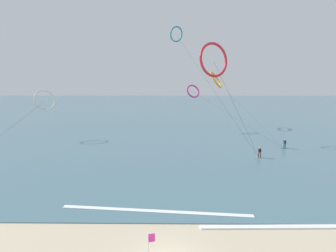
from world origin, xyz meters
TOP-DOWN VIEW (x-y plane):
  - sea_water at (0.00, 104.68)m, footprint 400.00×200.00m
  - surfer_coral at (14.57, 23.33)m, footprint 1.40×0.60m
  - surfer_emerald at (21.13, 28.97)m, footprint 1.40×0.67m
  - kite_teal at (1.57, 38.09)m, footprint 14.57×16.09m
  - kite_crimson at (5.75, 17.17)m, footprint 10.97×7.66m
  - kite_ivory at (-25.98, 36.64)m, footprint 4.04×30.94m
  - kite_magenta at (5.88, 46.01)m, footprint 17.27×18.72m
  - kite_amber at (12.50, 52.36)m, footprint 11.14×26.45m
  - beach_flag at (-0.98, 0.11)m, footprint 0.47×0.15m
  - wave_crest_near at (10.22, 4.28)m, footprint 14.75×0.77m
  - wave_crest_mid at (-1.05, 6.64)m, footprint 17.94×2.09m

SIDE VIEW (x-z plane):
  - sea_water at x=0.00m, z-range 0.00..0.08m
  - wave_crest_near at x=10.22m, z-range 0.00..0.12m
  - wave_crest_mid at x=-1.05m, z-range 0.00..0.12m
  - surfer_coral at x=14.57m, z-range -0.03..1.67m
  - surfer_emerald at x=21.13m, z-range -0.03..1.67m
  - beach_flag at x=-0.98m, z-range 0.38..2.59m
  - kite_ivory at x=-25.98m, z-range 3.05..13.42m
  - kite_magenta at x=5.88m, z-range 4.05..15.47m
  - kite_amber at x=12.50m, z-range 5.16..20.03m
  - kite_crimson at x=5.75m, z-range 6.25..23.16m
  - kite_teal at x=1.57m, z-range 9.96..33.14m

